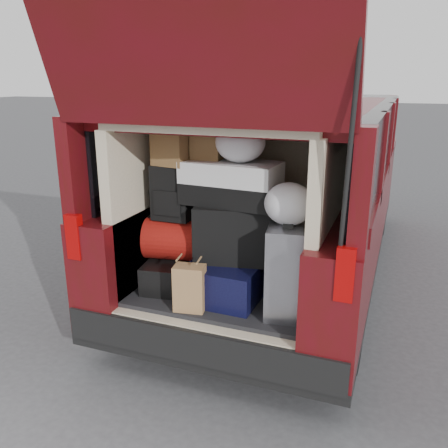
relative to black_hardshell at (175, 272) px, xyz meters
The scene contains 15 objects.
ground 0.78m from the black_hardshell, 21.62° to the right, with size 80.00×80.00×0.00m, color #3A3A3D.
minivan 1.76m from the black_hardshell, 76.97° to the left, with size 1.90×5.35×2.77m.
load_floor 0.56m from the black_hardshell, 16.86° to the left, with size 1.24×1.05×0.55m, color black.
black_hardshell is the anchor object (origin of this frame).
navy_hardshell 0.42m from the black_hardshell, ahead, with size 0.48×0.58×0.25m, color black.
silver_roller 0.89m from the black_hardshell, ahead, with size 0.25×0.39×0.59m, color silver.
kraft_bag 0.42m from the black_hardshell, 49.73° to the right, with size 0.20×0.13×0.31m, color #A8734B.
red_duffel 0.25m from the black_hardshell, 36.92° to the left, with size 0.46×0.30×0.30m, color maroon.
black_soft_case 0.58m from the black_hardshell, ahead, with size 0.54×0.32×0.39m, color black.
backpack 0.59m from the black_hardshell, 110.56° to the left, with size 0.27×0.16×0.39m, color black.
twotone_duffel 0.80m from the black_hardshell, ahead, with size 0.64×0.33×0.29m, color white.
grocery_sack_lower 0.89m from the black_hardshell, 76.55° to the left, with size 0.24×0.20×0.22m, color brown.
grocery_sack_upper 0.96m from the black_hardshell, 22.01° to the left, with size 0.20×0.16×0.20m, color brown.
plastic_bag_center 1.07m from the black_hardshell, ahead, with size 0.33×0.30×0.26m, color white.
plastic_bag_right 1.06m from the black_hardshell, ahead, with size 0.30×0.28×0.26m, color white.
Camera 1 is at (1.08, -2.70, 2.01)m, focal length 38.00 mm.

